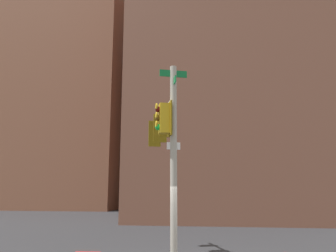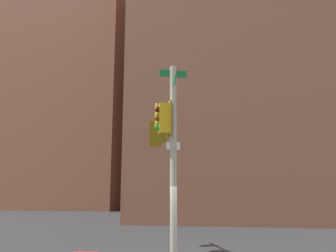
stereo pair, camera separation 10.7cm
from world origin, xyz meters
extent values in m
cylinder|color=#9E998C|center=(-0.10, 0.42, 3.28)|extent=(0.23, 0.23, 6.56)
cylinder|color=#9E998C|center=(2.19, 1.24, 5.42)|extent=(4.62, 1.75, 0.12)
cylinder|color=#9E998C|center=(0.73, 0.72, 4.97)|extent=(1.01, 0.43, 0.75)
cube|color=#0F6B33|center=(-0.10, 0.42, 6.31)|extent=(0.35, 0.91, 0.24)
cube|color=#0F6B33|center=(-0.10, 0.42, 6.01)|extent=(0.73, 0.29, 0.24)
cube|color=white|center=(-0.10, 0.42, 3.81)|extent=(0.18, 0.43, 0.24)
cube|color=gold|center=(1.17, 0.88, 4.86)|extent=(0.43, 0.43, 1.00)
cube|color=#775E0F|center=(0.99, 0.81, 4.86)|extent=(0.22, 0.53, 1.16)
sphere|color=red|center=(1.37, 0.95, 5.16)|extent=(0.20, 0.20, 0.20)
cylinder|color=gold|center=(1.43, 0.97, 5.25)|extent=(0.12, 0.23, 0.23)
sphere|color=#4C330A|center=(1.37, 0.95, 4.86)|extent=(0.20, 0.20, 0.20)
cylinder|color=gold|center=(1.43, 0.97, 4.95)|extent=(0.12, 0.23, 0.23)
sphere|color=#0A3819|center=(1.37, 0.95, 4.56)|extent=(0.20, 0.20, 0.20)
cylinder|color=gold|center=(1.43, 0.97, 4.65)|extent=(0.12, 0.23, 0.23)
cube|color=gold|center=(2.45, 1.33, 4.86)|extent=(0.43, 0.43, 1.00)
cube|color=#775E0F|center=(2.27, 1.27, 4.86)|extent=(0.22, 0.53, 1.16)
sphere|color=red|center=(2.64, 1.40, 5.16)|extent=(0.20, 0.20, 0.20)
cylinder|color=gold|center=(2.70, 1.42, 5.25)|extent=(0.12, 0.23, 0.23)
sphere|color=#4C330A|center=(2.64, 1.40, 4.86)|extent=(0.20, 0.20, 0.20)
cylinder|color=gold|center=(2.70, 1.42, 4.95)|extent=(0.12, 0.23, 0.23)
sphere|color=#0A3819|center=(2.64, 1.40, 4.56)|extent=(0.20, 0.20, 0.20)
cylinder|color=gold|center=(2.70, 1.42, 4.65)|extent=(0.12, 0.23, 0.23)
cube|color=gold|center=(3.72, 1.79, 4.86)|extent=(0.43, 0.43, 1.00)
cube|color=#775E0F|center=(3.54, 1.72, 4.86)|extent=(0.22, 0.53, 1.16)
sphere|color=red|center=(3.91, 1.86, 5.16)|extent=(0.20, 0.20, 0.20)
cylinder|color=gold|center=(3.97, 1.88, 5.25)|extent=(0.12, 0.23, 0.23)
sphere|color=#4C330A|center=(3.91, 1.86, 4.86)|extent=(0.20, 0.20, 0.20)
cylinder|color=gold|center=(3.97, 1.88, 4.95)|extent=(0.12, 0.23, 0.23)
sphere|color=#0A3819|center=(3.91, 1.86, 4.56)|extent=(0.20, 0.20, 0.20)
cylinder|color=gold|center=(3.97, 1.88, 4.65)|extent=(0.12, 0.23, 0.23)
cube|color=gold|center=(-0.20, 0.72, 4.72)|extent=(0.43, 0.43, 1.00)
cube|color=#775E0F|center=(-0.14, 0.54, 4.72)|extent=(0.53, 0.22, 1.16)
sphere|color=#470A07|center=(-0.27, 0.91, 5.02)|extent=(0.20, 0.20, 0.20)
cylinder|color=gold|center=(-0.29, 0.97, 5.11)|extent=(0.23, 0.12, 0.23)
sphere|color=#4C330A|center=(-0.27, 0.91, 4.72)|extent=(0.20, 0.20, 0.20)
cylinder|color=gold|center=(-0.29, 0.97, 4.81)|extent=(0.23, 0.12, 0.23)
sphere|color=green|center=(-0.27, 0.91, 4.42)|extent=(0.20, 0.20, 0.20)
cylinder|color=gold|center=(-0.29, 0.97, 4.51)|extent=(0.23, 0.12, 0.23)
cube|color=brown|center=(35.34, 19.94, 18.82)|extent=(16.76, 17.04, 37.64)
cube|color=#8CB2C6|center=(59.54, -0.17, 34.13)|extent=(27.59, 24.78, 68.26)
camera|label=1|loc=(-10.95, -0.92, 2.37)|focal=35.80mm
camera|label=2|loc=(-10.93, -1.03, 2.37)|focal=35.80mm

